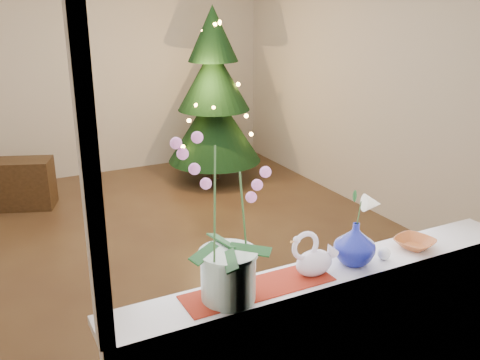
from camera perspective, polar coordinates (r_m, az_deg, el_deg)
The scene contains 15 objects.
ground at distance 4.90m, azimuth -7.88°, elevation -7.21°, with size 5.00×5.00×0.00m, color #3D2619.
wall_back at distance 6.87m, azimuth -15.62°, elevation 11.58°, with size 4.50×0.10×2.70m, color beige.
wall_front at distance 2.33m, azimuth 11.91°, elevation -1.33°, with size 4.50×0.10×2.70m, color beige.
wall_right at distance 5.61m, azimuth 13.98°, elevation 10.22°, with size 0.10×5.00×2.70m, color beige.
windowsill at distance 2.60m, azimuth 9.43°, elevation -9.79°, with size 2.20×0.26×0.04m, color white.
window_frame at distance 2.26m, azimuth 12.03°, elevation 7.29°, with size 2.22×0.06×1.60m, color white, non-canonical shape.
runner at distance 2.41m, azimuth 2.01°, elevation -11.43°, with size 0.70×0.20×0.01m, color maroon.
orchid_pot at distance 2.17m, azimuth -1.30°, elevation -4.17°, with size 0.25×0.25×0.74m, color beige, non-canonical shape.
swan at distance 2.49m, azimuth 7.95°, elevation -7.77°, with size 0.25×0.12×0.21m, color silver, non-canonical shape.
blue_vase at distance 2.62m, azimuth 12.18°, elevation -6.32°, with size 0.23×0.23×0.24m, color navy.
lily at distance 2.54m, azimuth 12.50°, elevation -2.02°, with size 0.13×0.08×0.18m, color white, non-canonical shape.
paperweight at distance 2.73m, azimuth 15.11°, elevation -7.58°, with size 0.06×0.06×0.06m, color white.
amber_dish at distance 2.90m, azimuth 18.12°, elevation -6.48°, with size 0.16×0.16×0.04m, color #A65123.
xmas_tree at distance 6.44m, azimuth -2.82°, elevation 8.96°, with size 1.13×1.13×2.07m, color black, non-canonical shape.
side_table at distance 6.15m, azimuth -22.52°, elevation -0.38°, with size 0.70×0.35×0.53m, color black.
Camera 1 is at (-1.41, -4.18, 2.13)m, focal length 40.00 mm.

